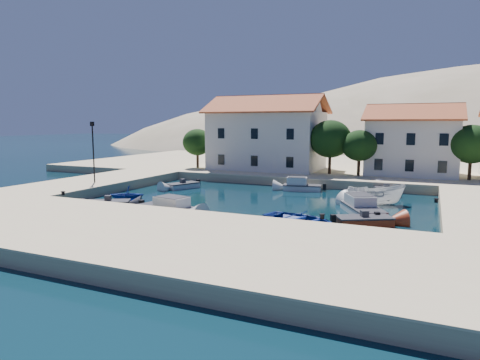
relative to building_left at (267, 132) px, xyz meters
The scene contains 20 objects.
ground 29.24m from the building_left, 77.91° to the right, with size 400.00×400.00×0.00m, color black.
quay_south 34.95m from the building_left, 79.99° to the right, with size 52.00×12.00×1.00m, color #D3B790.
quay_west 22.86m from the building_left, 125.84° to the right, with size 8.00×20.00×1.00m, color #D3B790.
quay_north 13.91m from the building_left, 51.34° to the left, with size 80.00×36.00×1.00m, color #D3B790.
hills 103.51m from the building_left, 74.43° to the left, with size 254.00×176.00×99.00m.
building_left is the anchor object (origin of this frame).
building_mid 18.04m from the building_left, ahead, with size 10.50×8.40×8.30m.
trees 10.87m from the building_left, 13.60° to the right, with size 37.30×5.30×6.45m.
lamppost 23.10m from the building_left, 119.90° to the right, with size 0.35×0.25×6.22m.
bollards 26.13m from the building_left, 69.97° to the right, with size 29.36×9.56×0.30m.
motorboat_grey_sw 27.02m from the building_left, 99.74° to the right, with size 3.85×3.07×1.25m.
cabin_cruiser_south 26.64m from the building_left, 87.12° to the right, with size 5.07×2.93×1.60m.
rowboat_south 29.00m from the building_left, 64.72° to the right, with size 3.95×5.53×1.14m, color navy.
motorboat_red_se 29.14m from the building_left, 55.66° to the right, with size 4.14×3.33×1.25m.
cabin_cruiser_east 25.68m from the building_left, 51.98° to the right, with size 4.30×5.69×1.60m.
boat_east 22.97m from the building_left, 44.02° to the right, with size 1.91×5.08×1.96m, color silver.
motorboat_white_ne 19.46m from the building_left, 29.47° to the right, with size 3.08×4.36×1.25m.
rowboat_west 24.22m from the building_left, 102.28° to the right, with size 2.60×3.01×1.59m, color navy.
motorboat_white_west 15.97m from the building_left, 107.21° to the right, with size 2.88×3.96×1.25m.
cabin_cruiser_north 14.10m from the building_left, 52.78° to the right, with size 4.19×2.40×1.60m.
Camera 1 is at (14.17, -25.77, 7.09)m, focal length 32.00 mm.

